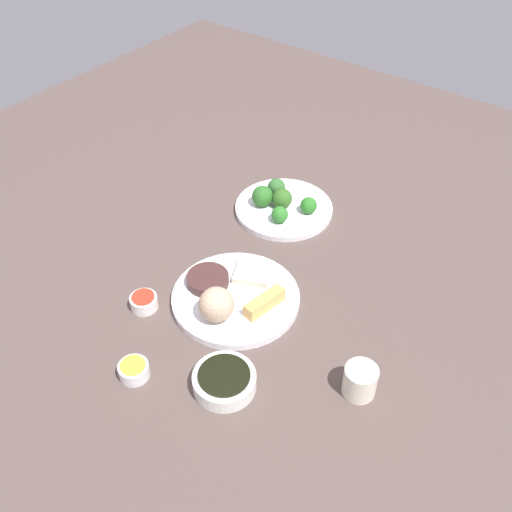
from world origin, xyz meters
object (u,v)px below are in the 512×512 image
Objects in this scene: main_plate at (236,298)px; teacup at (360,381)px; broccoli_plate at (284,209)px; sauce_ramekin_hot_mustard at (134,371)px; sauce_ramekin_sweet_and_sour at (144,302)px; soy_sauce_bowl at (224,381)px.

teacup reaches higher than main_plate.
sauce_ramekin_hot_mustard is (-0.56, -0.06, 0.01)m from broccoli_plate.
broccoli_plate is 0.53m from teacup.
main_plate is at bearing -162.89° from broccoli_plate.
broccoli_plate is at bearing 49.21° from teacup.
teacup is (-0.35, -0.40, 0.02)m from broccoli_plate.
main_plate is 4.71× the size of sauce_ramekin_sweet_and_sour.
teacup is (0.21, -0.34, 0.02)m from sauce_ramekin_hot_mustard.
broccoli_plate is 0.56m from sauce_ramekin_hot_mustard.
sauce_ramekin_sweet_and_sour is at bearing 78.18° from soy_sauce_bowl.
soy_sauce_bowl is 0.26m from sauce_ramekin_sweet_and_sour.
teacup is at bearing -55.40° from soy_sauce_bowl.
soy_sauce_bowl is at bearing -101.82° from sauce_ramekin_sweet_and_sour.
sauce_ramekin_hot_mustard reaches higher than main_plate.
soy_sauce_bowl reaches higher than sauce_ramekin_hot_mustard.
sauce_ramekin_hot_mustard and sauce_ramekin_sweet_and_sour have the same top height.
soy_sauce_bowl is at bearing -156.59° from broccoli_plate.
soy_sauce_bowl reaches higher than main_plate.
sauce_ramekin_hot_mustard is at bearing 173.15° from main_plate.
broccoli_plate is 4.24× the size of sauce_ramekin_hot_mustard.
broccoli_plate is 3.93× the size of teacup.
main_plate is at bearing -47.73° from sauce_ramekin_sweet_and_sour.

